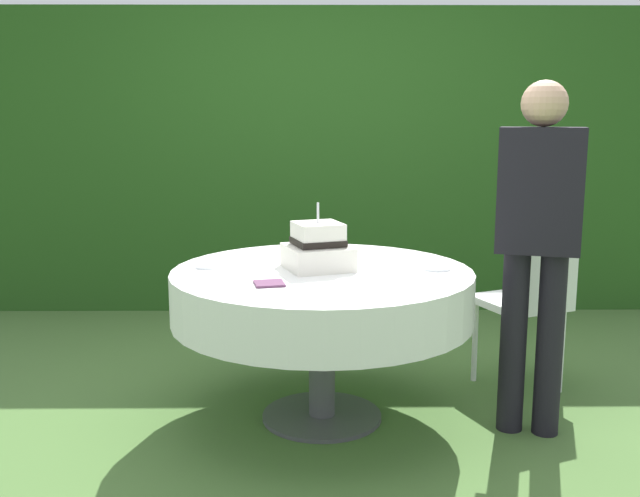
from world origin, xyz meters
The scene contains 10 objects.
ground_plane centered at (0.00, 0.00, 0.00)m, with size 20.00×20.00×0.00m, color #476B33.
foliage_hedge centered at (0.00, 2.19, 1.10)m, with size 5.51×0.47×2.20m, color #234C19.
cake_table centered at (0.00, 0.00, 0.61)m, with size 1.41×1.41×0.74m.
wedding_cake centered at (-0.02, 0.03, 0.83)m, with size 0.37×0.37×0.31m.
serving_plate_near centered at (-0.55, 0.05, 0.74)m, with size 0.10×0.10×0.01m, color white.
serving_plate_far centered at (-0.09, 0.36, 0.74)m, with size 0.14×0.14×0.01m, color white.
serving_plate_left centered at (0.54, 0.01, 0.74)m, with size 0.13×0.13×0.01m, color white.
napkin_stack centered at (-0.23, -0.29, 0.74)m, with size 0.12×0.12×0.01m, color #603856.
garden_chair centered at (1.09, 0.33, 0.54)m, with size 0.52×0.52×0.89m.
standing_person centered at (0.95, -0.15, 0.93)m, with size 0.40×0.30×1.60m.
Camera 1 is at (-0.04, -3.32, 1.46)m, focal length 40.74 mm.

